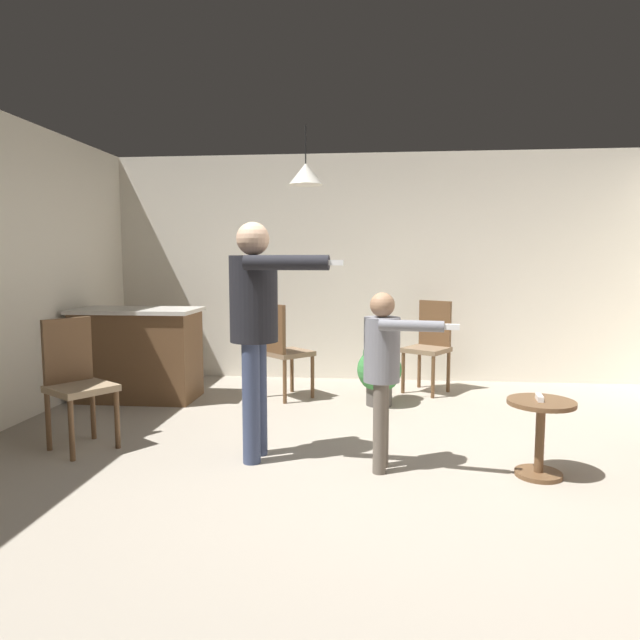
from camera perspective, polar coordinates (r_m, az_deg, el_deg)
The scene contains 12 objects.
ground at distance 3.91m, azimuth 5.38°, elevation -15.63°, with size 7.68×7.68×0.00m, color #9E9384.
wall_back at distance 6.84m, azimuth 5.62°, elevation 5.25°, with size 6.40×0.10×2.70m, color silver.
kitchen_counter at distance 6.15m, azimuth -17.97°, elevation -3.26°, with size 1.26×0.66×0.95m.
side_table_by_couch at distance 4.09m, azimuth 21.36°, elevation -10.21°, with size 0.44×0.44×0.52m.
person_adult at distance 4.03m, azimuth -6.57°, elevation 0.60°, with size 0.83×0.54×1.71m.
person_child at distance 3.85m, azimuth 6.39°, elevation -4.14°, with size 0.61×0.42×1.23m.
dining_chair_by_counter at distance 4.72m, azimuth -23.50°, elevation -5.41°, with size 0.58×0.58×1.00m.
dining_chair_near_wall at distance 5.87m, azimuth -3.84°, elevation -2.75°, with size 0.59×0.59×1.00m.
dining_chair_centre_back at distance 6.30m, azimuth 11.01°, elevation -2.25°, with size 0.58×0.58×1.00m.
potted_plant_corner at distance 5.65m, azimuth 6.00°, elevation -4.87°, with size 0.44×0.44×0.68m.
spare_remote_on_table at distance 4.04m, azimuth 21.30°, elevation -7.33°, with size 0.04×0.13×0.04m, color white.
ceiling_light_pendant at distance 5.45m, azimuth -1.49°, elevation 14.58°, with size 0.32×0.32×0.55m.
Camera 1 is at (0.00, -3.63, 1.44)m, focal length 31.61 mm.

